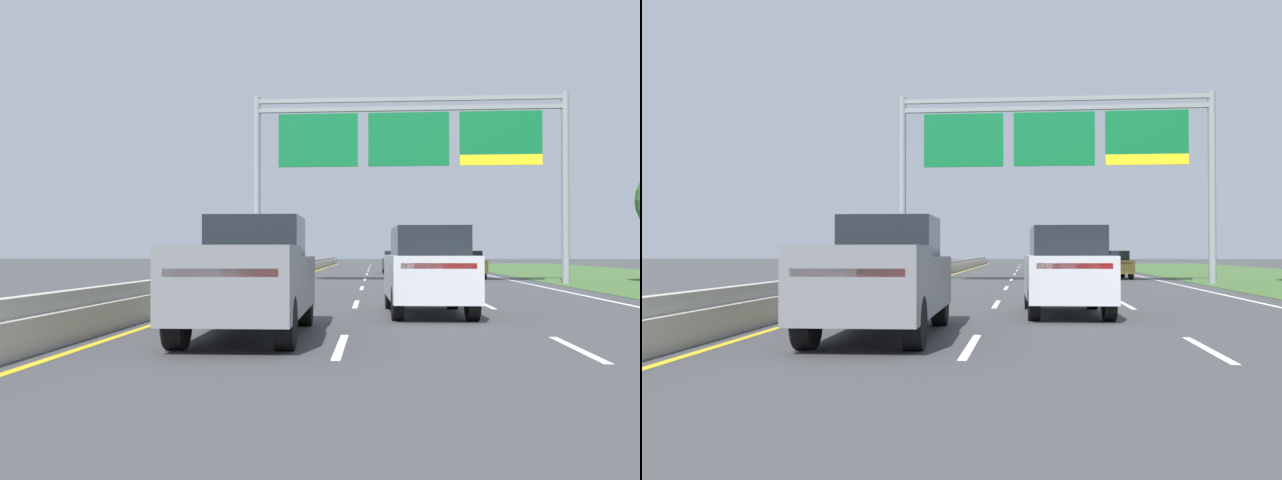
{
  "view_description": "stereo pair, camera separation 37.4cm",
  "coord_description": "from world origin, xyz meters",
  "views": [
    {
      "loc": [
        -1.3,
        -0.73,
        1.52
      ],
      "look_at": [
        -3.13,
        22.46,
        1.91
      ],
      "focal_mm": 39.23,
      "sensor_mm": 36.0,
      "label": 1
    },
    {
      "loc": [
        -0.92,
        -0.7,
        1.52
      ],
      "look_at": [
        -3.13,
        22.46,
        1.91
      ],
      "focal_mm": 39.23,
      "sensor_mm": 36.0,
      "label": 2
    }
  ],
  "objects": [
    {
      "name": "car_gold_right_lane_sedan",
      "position": [
        3.79,
        39.4,
        0.82
      ],
      "size": [
        1.91,
        4.44,
        1.57
      ],
      "rotation": [
        0.0,
        0.0,
        1.59
      ],
      "color": "#A38438",
      "rests_on": "ground"
    },
    {
      "name": "car_darkgreen_centre_lane_sedan",
      "position": [
        0.15,
        48.49,
        0.82
      ],
      "size": [
        1.87,
        4.42,
        1.57
      ],
      "rotation": [
        0.0,
        0.0,
        1.58
      ],
      "color": "#193D23",
      "rests_on": "ground"
    },
    {
      "name": "median_barrier_concrete",
      "position": [
        -6.6,
        35.0,
        0.35
      ],
      "size": [
        0.6,
        110.0,
        0.85
      ],
      "color": "#A8A399",
      "rests_on": "ground"
    },
    {
      "name": "car_red_right_lane_sedan",
      "position": [
        3.87,
        46.04,
        0.82
      ],
      "size": [
        1.89,
        4.43,
        1.57
      ],
      "rotation": [
        0.0,
        0.0,
        1.59
      ],
      "color": "maroon",
      "rests_on": "ground"
    },
    {
      "name": "lane_striping",
      "position": [
        0.0,
        34.54,
        0.0
      ],
      "size": [
        11.96,
        106.0,
        0.01
      ],
      "color": "white",
      "rests_on": "ground"
    },
    {
      "name": "car_silver_centre_lane_suv",
      "position": [
        -0.03,
        16.38,
        1.1
      ],
      "size": [
        2.03,
        4.75,
        2.11
      ],
      "rotation": [
        0.0,
        0.0,
        1.6
      ],
      "color": "#B2B5BA",
      "rests_on": "ground"
    },
    {
      "name": "ground_plane",
      "position": [
        0.0,
        35.0,
        0.0
      ],
      "size": [
        220.0,
        220.0,
        0.0
      ],
      "primitive_type": "plane",
      "color": "#3D3D3F"
    },
    {
      "name": "pickup_truck_grey",
      "position": [
        -3.56,
        11.82,
        1.07
      ],
      "size": [
        2.11,
        5.44,
        2.2
      ],
      "rotation": [
        0.0,
        0.0,
        1.59
      ],
      "color": "slate",
      "rests_on": "ground"
    },
    {
      "name": "overhead_sign_gantry",
      "position": [
        0.3,
        32.83,
        6.47
      ],
      "size": [
        15.06,
        0.42,
        9.07
      ],
      "color": "gray",
      "rests_on": "ground"
    }
  ]
}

